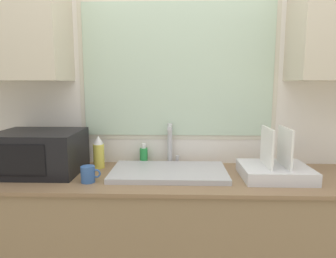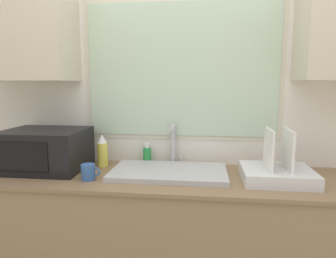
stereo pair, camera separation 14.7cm
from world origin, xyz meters
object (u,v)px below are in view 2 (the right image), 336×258
at_px(faucet, 173,142).
at_px(mug_near_sink, 88,172).
at_px(dish_rack, 277,172).
at_px(microwave, 45,150).
at_px(soap_bottle, 147,155).
at_px(spray_bottle, 102,151).

height_order(faucet, mug_near_sink, faucet).
xyz_separation_m(faucet, dish_rack, (0.60, -0.25, -0.10)).
distance_m(dish_rack, mug_near_sink, 1.05).
distance_m(faucet, microwave, 0.81).
bearing_deg(soap_bottle, faucet, -1.89).
bearing_deg(microwave, dish_rack, -2.54).
relative_size(dish_rack, soap_bottle, 2.66).
relative_size(spray_bottle, soap_bottle, 1.47).
bearing_deg(soap_bottle, microwave, -161.83).
distance_m(faucet, spray_bottle, 0.46).
distance_m(dish_rack, spray_bottle, 1.07).
relative_size(faucet, mug_near_sink, 2.53).
xyz_separation_m(faucet, spray_bottle, (-0.45, -0.08, -0.06)).
relative_size(spray_bottle, mug_near_sink, 1.92).
xyz_separation_m(spray_bottle, mug_near_sink, (0.02, -0.28, -0.05)).
bearing_deg(mug_near_sink, microwave, 153.24).
height_order(faucet, soap_bottle, faucet).
bearing_deg(faucet, dish_rack, -22.92).
xyz_separation_m(microwave, mug_near_sink, (0.34, -0.17, -0.08)).
distance_m(spray_bottle, soap_bottle, 0.29).
bearing_deg(soap_bottle, dish_rack, -18.47).
bearing_deg(dish_rack, faucet, 157.08).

